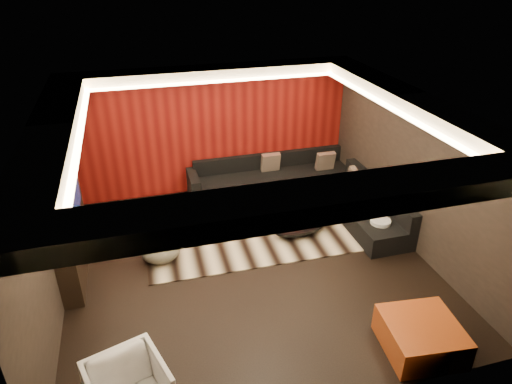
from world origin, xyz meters
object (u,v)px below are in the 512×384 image
object	(u,v)px
orange_ottoman	(421,336)
sectional_sofa	(304,189)
coffee_table	(300,227)
drum_stool	(196,224)
white_side_table	(379,231)

from	to	relation	value
orange_ottoman	sectional_sofa	bearing A→B (deg)	90.07
orange_ottoman	sectional_sofa	size ratio (longest dim) A/B	0.27
coffee_table	orange_ottoman	size ratio (longest dim) A/B	1.18
coffee_table	sectional_sofa	distance (m)	1.32
orange_ottoman	coffee_table	bearing A→B (deg)	99.78
coffee_table	orange_ottoman	distance (m)	3.21
coffee_table	sectional_sofa	world-z (taller)	sectional_sofa
coffee_table	orange_ottoman	bearing A→B (deg)	-80.22
orange_ottoman	sectional_sofa	world-z (taller)	sectional_sofa
coffee_table	drum_stool	bearing A→B (deg)	165.75
white_side_table	orange_ottoman	distance (m)	2.60
sectional_sofa	drum_stool	bearing A→B (deg)	-163.89
white_side_table	orange_ottoman	bearing A→B (deg)	-107.00
drum_stool	orange_ottoman	distance (m)	4.41
coffee_table	drum_stool	size ratio (longest dim) A/B	2.89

